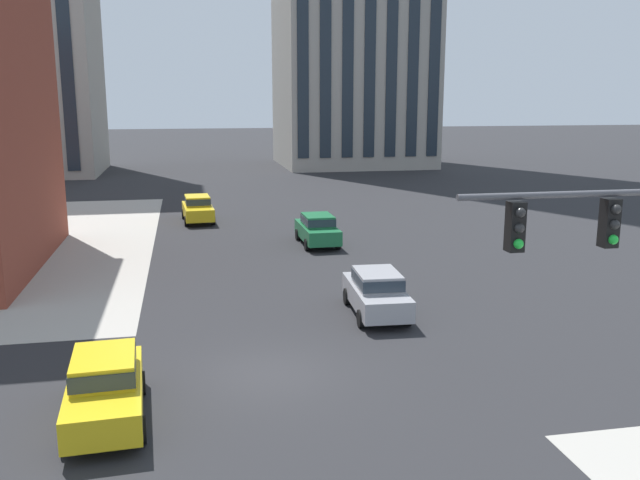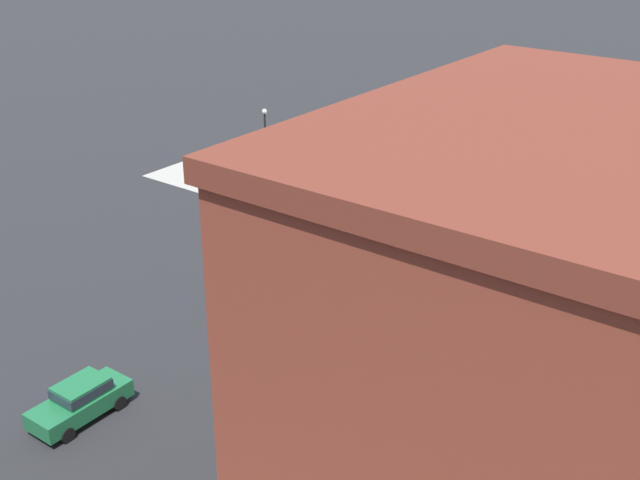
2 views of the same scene
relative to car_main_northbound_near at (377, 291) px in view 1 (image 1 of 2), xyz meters
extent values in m
plane|color=#262628|center=(-4.59, -4.68, -0.92)|extent=(320.00, 320.00, 0.00)
cylinder|color=#4C4C51|center=(1.22, -12.25, 5.28)|extent=(6.69, 0.12, 0.12)
cube|color=black|center=(0.85, -12.25, 4.73)|extent=(0.28, 0.28, 0.90)
sphere|color=#282828|center=(0.85, -12.41, 5.01)|extent=(0.18, 0.18, 0.18)
sphere|color=#282828|center=(0.85, -12.41, 4.73)|extent=(0.18, 0.18, 0.18)
sphere|color=green|center=(0.85, -12.41, 4.45)|extent=(0.18, 0.18, 0.18)
cube|color=black|center=(-1.01, -12.25, 4.73)|extent=(0.28, 0.28, 0.90)
sphere|color=#282828|center=(-1.01, -12.41, 5.01)|extent=(0.18, 0.18, 0.18)
sphere|color=#282828|center=(-1.01, -12.41, 4.73)|extent=(0.18, 0.18, 0.18)
sphere|color=green|center=(-1.01, -12.41, 4.45)|extent=(0.18, 0.18, 0.18)
cube|color=#99999E|center=(0.00, 0.05, -0.22)|extent=(1.99, 4.49, 0.76)
cube|color=#99999E|center=(-0.01, -0.10, 0.46)|extent=(1.61, 2.19, 0.60)
cube|color=#232D38|center=(-0.01, -0.10, 0.46)|extent=(1.65, 2.28, 0.40)
cylinder|color=black|center=(-0.76, 1.46, -0.60)|extent=(0.25, 0.65, 0.64)
cylinder|color=black|center=(0.91, 1.37, -0.60)|extent=(0.25, 0.65, 0.64)
cylinder|color=black|center=(-0.90, -1.27, -0.60)|extent=(0.25, 0.65, 0.64)
cylinder|color=black|center=(0.77, -1.36, -0.60)|extent=(0.25, 0.65, 0.64)
cube|color=gold|center=(-8.88, -6.82, -0.22)|extent=(2.01, 4.49, 0.76)
cube|color=gold|center=(-8.89, -6.67, 0.46)|extent=(1.62, 2.20, 0.60)
cube|color=#232D38|center=(-8.89, -6.67, 0.46)|extent=(1.66, 2.29, 0.40)
cylinder|color=black|center=(-7.97, -8.13, -0.60)|extent=(0.26, 0.65, 0.64)
cylinder|color=black|center=(-9.64, -8.23, -0.60)|extent=(0.26, 0.65, 0.64)
cylinder|color=black|center=(-8.13, -5.41, -0.60)|extent=(0.26, 0.65, 0.64)
cylinder|color=black|center=(-9.80, -5.50, -0.60)|extent=(0.26, 0.65, 0.64)
cube|color=#1E6B3D|center=(0.19, 12.43, -0.22)|extent=(1.81, 4.42, 0.76)
cube|color=#1E6B3D|center=(0.19, 12.28, 0.46)|extent=(1.52, 2.13, 0.60)
cube|color=#232D38|center=(0.19, 12.28, 0.46)|extent=(1.56, 2.22, 0.40)
cylinder|color=black|center=(-0.66, 13.78, -0.60)|extent=(0.23, 0.64, 0.64)
cylinder|color=black|center=(1.01, 13.80, -0.60)|extent=(0.23, 0.64, 0.64)
cylinder|color=black|center=(-0.63, 11.05, -0.60)|extent=(0.23, 0.64, 0.64)
cylinder|color=black|center=(1.04, 11.07, -0.60)|extent=(0.23, 0.64, 0.64)
cube|color=gold|center=(-6.05, 20.69, -0.22)|extent=(2.01, 4.49, 0.76)
cube|color=gold|center=(-6.06, 20.84, 0.46)|extent=(1.61, 2.19, 0.60)
cube|color=#232D38|center=(-6.06, 20.84, 0.46)|extent=(1.65, 2.28, 0.40)
cylinder|color=black|center=(-5.14, 19.38, -0.60)|extent=(0.26, 0.65, 0.64)
cylinder|color=black|center=(-6.81, 19.29, -0.60)|extent=(0.26, 0.65, 0.64)
cylinder|color=black|center=(-5.29, 22.10, -0.60)|extent=(0.26, 0.65, 0.64)
cylinder|color=black|center=(-6.96, 22.01, -0.60)|extent=(0.26, 0.65, 0.64)
camera|label=1|loc=(-6.72, -23.20, 6.98)|focal=38.18mm
camera|label=2|loc=(-25.09, 28.93, 20.22)|focal=45.55mm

